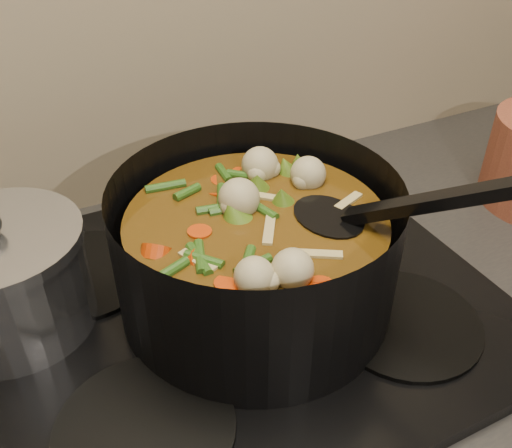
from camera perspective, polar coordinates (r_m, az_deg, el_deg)
name	(u,v)px	position (r m, az deg, el deg)	size (l,w,h in m)	color
stovetop	(237,303)	(0.73, -1.95, -7.95)	(0.62, 0.54, 0.03)	black
stockpot	(257,251)	(0.67, 0.07, -2.73)	(0.42, 0.43, 0.24)	black
saucepan	(7,279)	(0.71, -23.66, -5.07)	(0.19, 0.19, 0.16)	silver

